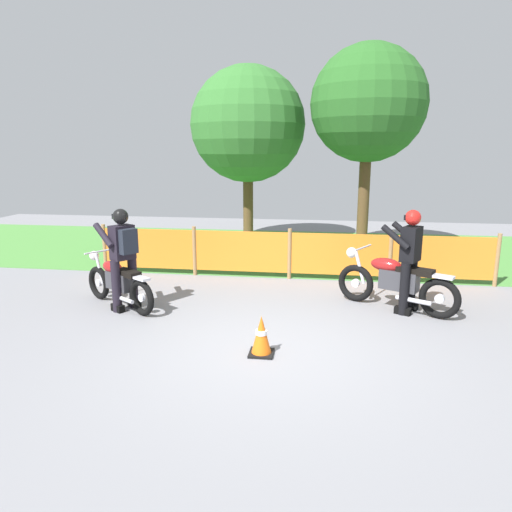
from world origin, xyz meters
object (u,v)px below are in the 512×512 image
object	(u,v)px
motorcycle_trailing	(118,282)
rider_trailing	(123,254)
rider_lead	(409,257)
traffic_cone	(261,336)
motorcycle_lead	(395,281)

from	to	relation	value
motorcycle_trailing	rider_trailing	bearing A→B (deg)	-179.49
rider_lead	traffic_cone	world-z (taller)	rider_lead
motorcycle_lead	rider_trailing	world-z (taller)	rider_trailing
rider_lead	motorcycle_trailing	bearing A→B (deg)	34.71
motorcycle_trailing	traffic_cone	bearing A→B (deg)	-176.89
motorcycle_lead	rider_lead	xyz separation A→B (m)	(0.18, -0.10, 0.44)
motorcycle_lead	motorcycle_trailing	xyz separation A→B (m)	(-4.61, -0.53, -0.05)
motorcycle_trailing	traffic_cone	distance (m)	3.08
motorcycle_lead	rider_trailing	size ratio (longest dim) A/B	1.11
rider_lead	rider_trailing	bearing A→B (deg)	36.29
motorcycle_trailing	rider_lead	world-z (taller)	rider_lead
motorcycle_lead	rider_trailing	xyz separation A→B (m)	(-4.43, -0.64, 0.47)
traffic_cone	rider_lead	bearing A→B (deg)	42.85
motorcycle_lead	traffic_cone	world-z (taller)	motorcycle_lead
motorcycle_trailing	traffic_cone	world-z (taller)	motorcycle_trailing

